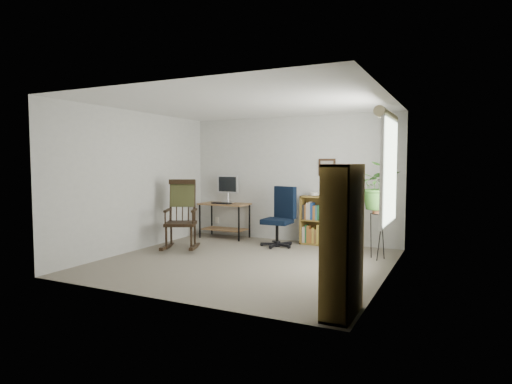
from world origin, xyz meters
The scene contains 18 objects.
floor centered at (0.00, 0.00, 0.00)m, with size 4.20×4.00×0.00m, color gray.
ceiling centered at (0.00, 0.00, 2.40)m, with size 4.20×4.00×0.00m, color white.
wall_back centered at (0.00, 2.00, 1.20)m, with size 4.20×0.00×2.40m, color silver.
wall_front centered at (0.00, -2.00, 1.20)m, with size 4.20×0.00×2.40m, color silver.
wall_left centered at (-2.10, 0.00, 1.20)m, with size 0.00×4.00×2.40m, color silver.
wall_right centered at (2.10, 0.00, 1.20)m, with size 0.00×4.00×2.40m, color silver.
window centered at (2.06, 0.30, 1.40)m, with size 0.12×1.20×1.50m, color white, non-canonical shape.
desk centered at (-1.33, 1.70, 0.35)m, with size 0.97×0.53×0.70m, color olive, non-canonical shape.
monitor centered at (-1.33, 1.84, 0.98)m, with size 0.46×0.16×0.56m, color silver, non-canonical shape.
keyboard centered at (-1.33, 1.58, 0.71)m, with size 0.40×0.15×0.03m, color black.
office_chair centered at (-0.02, 1.32, 0.55)m, with size 0.60×0.60×1.10m, color black, non-canonical shape.
rocking_chair centered at (-1.46, 0.38, 0.62)m, with size 0.64×1.07×1.24m, color black, non-canonical shape.
low_bookshelf centered at (0.70, 1.82, 0.45)m, with size 0.86×0.29×0.90m, color olive, non-canonical shape.
tall_bookshelf centered at (1.92, -1.60, 0.75)m, with size 0.28×0.66×1.51m, color olive, non-canonical shape.
plant_stand centered at (1.80, 1.08, 0.42)m, with size 0.23×0.23×0.85m, color black, non-canonical shape.
spider_plant centered at (1.80, 1.08, 1.52)m, with size 1.69×1.88×1.46m, color #2F5D20.
potted_plant_small centered at (0.98, 1.83, 0.96)m, with size 0.13×0.24×0.11m, color #2F5D20.
framed_picture centered at (0.70, 1.97, 1.43)m, with size 0.32×0.04×0.32m, color black, non-canonical shape.
Camera 1 is at (2.97, -5.74, 1.53)m, focal length 30.00 mm.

